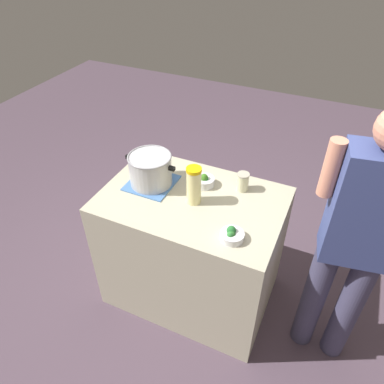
# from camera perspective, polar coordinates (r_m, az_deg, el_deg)

# --- Properties ---
(ground_plane) EXTENTS (8.00, 8.00, 0.00)m
(ground_plane) POSITION_cam_1_polar(r_m,az_deg,el_deg) (2.89, -0.00, -15.08)
(ground_plane) COLOR #52414F
(counter_slab) EXTENTS (1.13, 0.75, 0.91)m
(counter_slab) POSITION_cam_1_polar(r_m,az_deg,el_deg) (2.54, -0.00, -8.96)
(counter_slab) COLOR #B7B195
(counter_slab) RESTS_ON ground_plane
(dish_cloth) EXTENTS (0.29, 0.29, 0.01)m
(dish_cloth) POSITION_cam_1_polar(r_m,az_deg,el_deg) (2.36, -6.37, 1.44)
(dish_cloth) COLOR #4874B2
(dish_cloth) RESTS_ON counter_slab
(cooking_pot) EXTENTS (0.35, 0.28, 0.20)m
(cooking_pot) POSITION_cam_1_polar(r_m,az_deg,el_deg) (2.30, -6.56, 3.60)
(cooking_pot) COLOR #B7B7BC
(cooking_pot) RESTS_ON dish_cloth
(lemonade_pitcher) EXTENTS (0.09, 0.09, 0.24)m
(lemonade_pitcher) POSITION_cam_1_polar(r_m,az_deg,el_deg) (2.13, 0.30, 1.07)
(lemonade_pitcher) COLOR #F6E999
(lemonade_pitcher) RESTS_ON counter_slab
(mason_jar) EXTENTS (0.08, 0.08, 0.12)m
(mason_jar) POSITION_cam_1_polar(r_m,az_deg,el_deg) (2.28, 7.98, 1.61)
(mason_jar) COLOR beige
(mason_jar) RESTS_ON counter_slab
(broccoli_bowl_front) EXTENTS (0.13, 0.13, 0.09)m
(broccoli_bowl_front) POSITION_cam_1_polar(r_m,az_deg,el_deg) (2.32, 1.99, 1.74)
(broccoli_bowl_front) COLOR silver
(broccoli_bowl_front) RESTS_ON counter_slab
(broccoli_bowl_center) EXTENTS (0.13, 0.13, 0.08)m
(broccoli_bowl_center) POSITION_cam_1_polar(r_m,az_deg,el_deg) (1.97, 6.28, -6.75)
(broccoli_bowl_center) COLOR silver
(broccoli_bowl_center) RESTS_ON counter_slab
(person_cook) EXTENTS (0.50, 0.25, 1.72)m
(person_cook) POSITION_cam_1_polar(r_m,az_deg,el_deg) (2.07, 24.16, -7.50)
(person_cook) COLOR #44425F
(person_cook) RESTS_ON ground_plane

